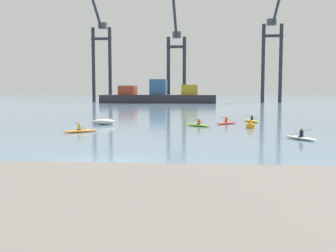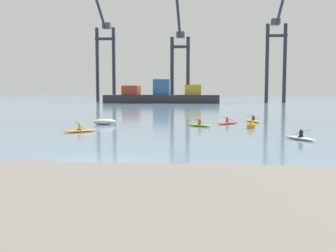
{
  "view_description": "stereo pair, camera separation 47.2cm",
  "coord_description": "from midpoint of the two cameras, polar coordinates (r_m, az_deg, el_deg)",
  "views": [
    {
      "loc": [
        5.25,
        -21.24,
        3.92
      ],
      "look_at": [
        2.19,
        16.2,
        0.6
      ],
      "focal_mm": 42.49,
      "sensor_mm": 36.0,
      "label": 1
    },
    {
      "loc": [
        5.72,
        -21.2,
        3.92
      ],
      "look_at": [
        2.19,
        16.2,
        0.6
      ],
      "focal_mm": 42.49,
      "sensor_mm": 36.0,
      "label": 2
    }
  ],
  "objects": [
    {
      "name": "kayak_red",
      "position": [
        47.64,
        8.12,
        0.49
      ],
      "size": [
        2.88,
        2.77,
        0.95
      ],
      "color": "red",
      "rests_on": "ground"
    },
    {
      "name": "kayak_white",
      "position": [
        33.72,
        18.1,
        -1.58
      ],
      "size": [
        2.17,
        3.27,
        0.95
      ],
      "color": "silver",
      "rests_on": "ground"
    },
    {
      "name": "gantry_crane_east_mid",
      "position": [
        139.68,
        14.65,
        10.47
      ],
      "size": [
        7.03,
        17.27,
        33.98
      ],
      "color": "#232833",
      "rests_on": "ground"
    },
    {
      "name": "ground_plane",
      "position": [
        22.27,
        -9.69,
        -5.16
      ],
      "size": [
        800.0,
        800.0,
        0.0
      ],
      "primitive_type": "plane",
      "color": "slate"
    },
    {
      "name": "capsized_dinghy",
      "position": [
        46.84,
        -9.54,
        0.61
      ],
      "size": [
        2.78,
        1.67,
        0.76
      ],
      "color": "beige",
      "rests_on": "ground"
    },
    {
      "name": "kayak_lime",
      "position": [
        44.07,
        4.07,
        0.16
      ],
      "size": [
        3.04,
        2.58,
        1.02
      ],
      "color": "#7ABC2D",
      "rests_on": "ground"
    },
    {
      "name": "gantry_crane_west",
      "position": [
        144.46,
        -9.69,
        10.64
      ],
      "size": [
        7.18,
        20.43,
        37.62
      ],
      "color": "#232833",
      "rests_on": "ground"
    },
    {
      "name": "gantry_crane_west_mid",
      "position": [
        136.25,
        1.09,
        10.11
      ],
      "size": [
        6.65,
        21.19,
        32.63
      ],
      "color": "#232833",
      "rests_on": "ground"
    },
    {
      "name": "kayak_yellow",
      "position": [
        51.3,
        11.63,
        0.76
      ],
      "size": [
        2.0,
        3.34,
        1.05
      ],
      "color": "yellow",
      "rests_on": "ground"
    },
    {
      "name": "channel_buoy",
      "position": [
        42.71,
        11.46,
        0.17
      ],
      "size": [
        0.9,
        0.9,
        1.0
      ],
      "color": "orange",
      "rests_on": "ground"
    },
    {
      "name": "kayak_orange",
      "position": [
        38.72,
        -12.82,
        -0.63
      ],
      "size": [
        2.98,
        2.66,
        0.95
      ],
      "color": "orange",
      "rests_on": "ground"
    },
    {
      "name": "container_barge",
      "position": [
        130.47,
        -1.42,
        4.33
      ],
      "size": [
        37.01,
        11.15,
        7.66
      ],
      "color": "#28282D",
      "rests_on": "ground"
    }
  ]
}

